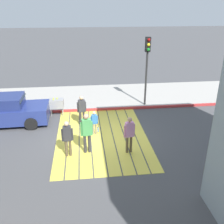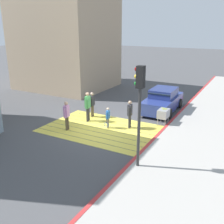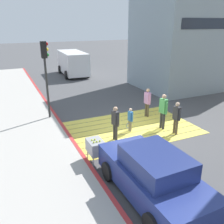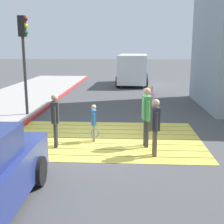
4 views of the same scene
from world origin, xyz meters
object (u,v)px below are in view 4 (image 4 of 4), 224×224
object	(u,v)px
pedestrian_adult_lead	(147,113)
traffic_light_corner	(24,46)
pedestrian_adult_trailing	(155,123)
pedestrian_child_with_racket	(94,121)
pedestrian_adult_side	(55,117)
pedestrian_teen_behind	(150,105)
van_down_street	(133,69)

from	to	relation	value
pedestrian_adult_lead	traffic_light_corner	bearing A→B (deg)	142.90
pedestrian_adult_trailing	pedestrian_child_with_racket	world-z (taller)	pedestrian_adult_trailing
pedestrian_child_with_racket	pedestrian_adult_side	bearing A→B (deg)	-151.41
pedestrian_adult_side	pedestrian_teen_behind	world-z (taller)	pedestrian_teen_behind
traffic_light_corner	pedestrian_teen_behind	distance (m)	5.88
pedestrian_adult_trailing	pedestrian_teen_behind	distance (m)	2.60
traffic_light_corner	pedestrian_adult_side	world-z (taller)	traffic_light_corner
traffic_light_corner	pedestrian_child_with_racket	size ratio (longest dim) A/B	3.48
traffic_light_corner	pedestrian_teen_behind	world-z (taller)	traffic_light_corner
pedestrian_adult_side	pedestrian_child_with_racket	distance (m)	1.28
pedestrian_adult_side	pedestrian_adult_trailing	bearing A→B (deg)	-11.71
van_down_street	pedestrian_child_with_racket	bearing A→B (deg)	-95.30
pedestrian_teen_behind	pedestrian_child_with_racket	distance (m)	2.33
traffic_light_corner	pedestrian_adult_lead	xyz separation A→B (m)	(4.94, -3.74, -1.97)
pedestrian_adult_trailing	pedestrian_teen_behind	size ratio (longest dim) A/B	0.97
van_down_street	pedestrian_adult_trailing	xyz separation A→B (m)	(0.49, -15.84, -0.33)
traffic_light_corner	pedestrian_teen_behind	size ratio (longest dim) A/B	2.53
pedestrian_adult_trailing	pedestrian_adult_side	bearing A→B (deg)	168.29
pedestrian_adult_lead	pedestrian_adult_side	distance (m)	2.76
traffic_light_corner	pedestrian_adult_trailing	size ratio (longest dim) A/B	2.61
pedestrian_adult_trailing	pedestrian_teen_behind	world-z (taller)	pedestrian_teen_behind
van_down_street	pedestrian_adult_side	world-z (taller)	van_down_street
van_down_street	traffic_light_corner	xyz separation A→B (m)	(-4.66, -11.30, 1.76)
van_down_street	pedestrian_adult_side	size ratio (longest dim) A/B	3.23
van_down_street	pedestrian_adult_lead	world-z (taller)	van_down_street
pedestrian_adult_lead	pedestrian_adult_side	xyz separation A→B (m)	(-2.75, -0.19, -0.11)
van_down_street	pedestrian_adult_side	xyz separation A→B (m)	(-2.46, -15.23, -0.32)
pedestrian_adult_lead	pedestrian_adult_trailing	distance (m)	0.84
traffic_light_corner	pedestrian_child_with_racket	xyz separation A→B (m)	(3.30, -3.33, -2.36)
pedestrian_adult_lead	pedestrian_child_with_racket	distance (m)	1.74
traffic_light_corner	pedestrian_adult_trailing	xyz separation A→B (m)	(5.14, -4.54, -2.09)
pedestrian_adult_lead	pedestrian_child_with_racket	size ratio (longest dim) A/B	1.50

